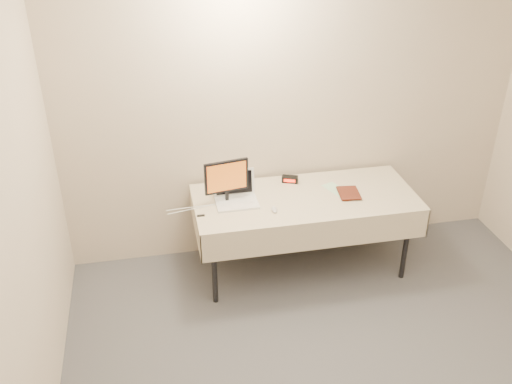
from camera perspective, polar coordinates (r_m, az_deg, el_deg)
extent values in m
cube|color=beige|center=(4.90, 3.80, 8.37)|extent=(4.00, 0.10, 2.70)
cylinder|color=black|center=(4.60, -4.20, -7.53)|extent=(0.04, 0.04, 0.69)
cylinder|color=black|center=(5.02, 14.77, -5.07)|extent=(0.04, 0.04, 0.69)
cylinder|color=black|center=(5.08, -5.10, -3.61)|extent=(0.04, 0.04, 0.69)
cylinder|color=black|center=(5.46, 12.23, -1.68)|extent=(0.04, 0.04, 0.69)
cube|color=gray|center=(4.78, 4.94, -0.76)|extent=(1.80, 0.75, 0.04)
cube|color=beige|center=(4.77, 4.95, -0.51)|extent=(1.86, 0.81, 0.01)
cube|color=beige|center=(4.51, 6.27, -4.41)|extent=(1.86, 0.01, 0.25)
cube|color=beige|center=(5.17, 3.68, 0.42)|extent=(1.86, 0.01, 0.25)
cube|color=beige|center=(4.69, -6.09, -3.00)|extent=(0.01, 0.81, 0.25)
cube|color=beige|center=(5.15, 14.85, -0.72)|extent=(0.01, 0.81, 0.25)
cube|color=white|center=(4.64, -1.93, -1.10)|extent=(0.34, 0.24, 0.02)
cube|color=white|center=(4.70, -2.24, 0.98)|extent=(0.34, 0.05, 0.22)
cube|color=black|center=(4.70, -2.24, 0.98)|extent=(0.30, 0.03, 0.19)
cylinder|color=black|center=(4.67, -2.91, -0.96)|extent=(0.15, 0.15, 0.01)
cube|color=black|center=(4.65, -2.92, -0.42)|extent=(0.03, 0.02, 0.09)
cube|color=black|center=(4.56, -2.98, 1.56)|extent=(0.36, 0.08, 0.27)
cube|color=#C85E17|center=(4.56, -2.98, 1.56)|extent=(0.32, 0.05, 0.24)
imported|color=maroon|center=(4.77, 8.36, 0.90)|extent=(0.17, 0.04, 0.23)
cube|color=black|center=(4.97, 3.41, 1.29)|extent=(0.15, 0.10, 0.06)
cube|color=#FF260C|center=(4.94, 3.38, 1.13)|extent=(0.09, 0.04, 0.03)
ellipsoid|color=#B8B8BB|center=(4.55, 1.85, -1.76)|extent=(0.05, 0.10, 0.02)
cube|color=#B6E5B7|center=(4.88, 8.22, 0.10)|extent=(0.23, 0.34, 0.00)
cube|color=black|center=(4.50, -5.54, -2.36)|extent=(0.06, 0.02, 0.01)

